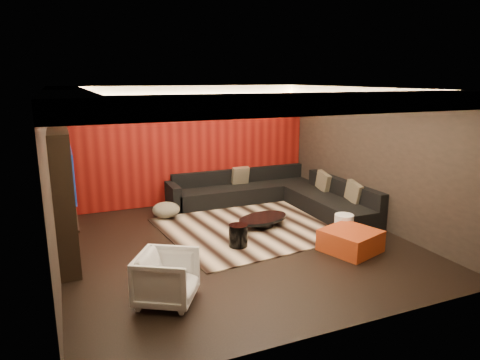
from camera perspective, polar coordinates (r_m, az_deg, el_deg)
name	(u,v)px	position (r m, az deg, el deg)	size (l,w,h in m)	color
floor	(238,245)	(7.91, -0.31, -8.63)	(6.00, 6.00, 0.02)	black
ceiling	(237,87)	(7.33, -0.34, 12.25)	(6.00, 6.00, 0.02)	silver
wall_back	(189,145)	(10.29, -6.81, 4.62)	(6.00, 0.02, 2.80)	black
wall_left	(51,186)	(6.95, -23.90, -0.73)	(0.02, 6.00, 2.80)	black
wall_right	(375,157)	(9.07, 17.54, 2.89)	(0.02, 6.00, 2.80)	black
red_feature_wall	(190,146)	(10.26, -6.74, 4.59)	(5.98, 0.05, 2.78)	#6B0C0A
soffit_back	(191,90)	(9.88, -6.50, 11.78)	(6.00, 0.60, 0.22)	silver
soffit_front	(330,103)	(4.96, 11.95, 10.01)	(6.00, 0.60, 0.22)	silver
soffit_left	(65,97)	(6.77, -22.29, 10.16)	(0.60, 4.80, 0.22)	silver
soffit_right	(367,93)	(8.74, 16.57, 11.12)	(0.60, 4.80, 0.22)	silver
cove_back	(196,95)	(9.56, -5.89, 11.20)	(4.80, 0.08, 0.04)	#FFD899
cove_front	(313,109)	(5.24, 9.77, 9.29)	(4.80, 0.08, 0.04)	#FFD899
cove_left	(90,103)	(6.79, -19.32, 9.65)	(0.08, 4.80, 0.04)	#FFD899
cove_right	(352,98)	(8.53, 14.73, 10.58)	(0.08, 4.80, 0.04)	#FFD899
tv_surround	(64,194)	(7.60, -22.45, -1.79)	(0.30, 2.00, 2.20)	black
tv_screen	(72,173)	(7.52, -21.48, 0.90)	(0.04, 1.30, 0.80)	black
tv_shelf	(76,216)	(7.71, -21.00, -4.55)	(0.04, 1.60, 0.04)	black
rug	(264,225)	(8.89, 3.21, -5.97)	(4.00, 3.00, 0.02)	#CDB396
coffee_table	(263,222)	(8.75, 3.06, -5.55)	(1.15, 1.15, 0.19)	black
drum_stool	(238,236)	(7.70, -0.24, -7.42)	(0.34, 0.34, 0.40)	black
striped_pouf	(166,210)	(9.40, -9.84, -3.94)	(0.60, 0.60, 0.33)	beige
white_side_table	(344,226)	(8.40, 13.66, -5.97)	(0.36, 0.36, 0.45)	white
orange_ottoman	(350,241)	(7.80, 14.51, -7.82)	(0.85, 0.85, 0.38)	#AD4416
armchair	(167,278)	(5.96, -9.73, -12.75)	(0.75, 0.77, 0.70)	silver
sectional_sofa	(275,195)	(10.13, 4.69, -2.07)	(3.65, 3.50, 0.75)	black
throw_pillows	(303,182)	(9.94, 8.39, -0.33)	(1.85, 2.74, 0.50)	tan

